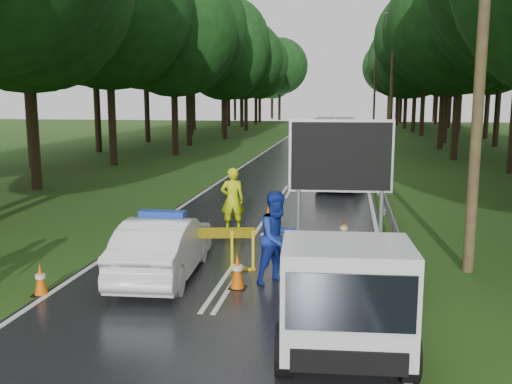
% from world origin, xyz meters
% --- Properties ---
extents(ground, '(160.00, 160.00, 0.00)m').
position_xyz_m(ground, '(0.00, 0.00, 0.00)').
color(ground, '#193F12').
rests_on(ground, ground).
extents(road, '(7.00, 140.00, 0.02)m').
position_xyz_m(road, '(0.00, 30.00, 0.01)').
color(road, black).
rests_on(road, ground).
extents(guardrail, '(0.12, 60.06, 0.70)m').
position_xyz_m(guardrail, '(3.70, 29.67, 0.55)').
color(guardrail, gray).
rests_on(guardrail, ground).
extents(utility_pole_near, '(1.40, 0.24, 10.00)m').
position_xyz_m(utility_pole_near, '(5.20, 2.00, 5.06)').
color(utility_pole_near, '#3F301D').
rests_on(utility_pole_near, ground).
extents(utility_pole_mid, '(1.40, 0.24, 10.00)m').
position_xyz_m(utility_pole_mid, '(5.20, 28.00, 5.06)').
color(utility_pole_mid, '#3F301D').
rests_on(utility_pole_mid, ground).
extents(utility_pole_far, '(1.40, 0.24, 10.00)m').
position_xyz_m(utility_pole_far, '(5.20, 54.00, 5.06)').
color(utility_pole_far, '#3F301D').
rests_on(utility_pole_far, ground).
extents(police_sedan, '(1.65, 4.12, 1.46)m').
position_xyz_m(police_sedan, '(-1.46, 0.53, 0.67)').
color(police_sedan, white).
rests_on(police_sedan, ground).
extents(work_truck, '(2.22, 4.48, 3.48)m').
position_xyz_m(work_truck, '(2.41, -2.20, 0.94)').
color(work_truck, gray).
rests_on(work_truck, ground).
extents(barrier, '(2.42, 0.53, 1.02)m').
position_xyz_m(barrier, '(-0.76, 1.00, 0.77)').
color(barrier, yellow).
rests_on(barrier, ground).
extents(officer, '(0.78, 0.62, 1.88)m').
position_xyz_m(officer, '(-0.84, 5.00, 0.94)').
color(officer, '#CDE90C').
rests_on(officer, ground).
extents(civilian, '(1.21, 1.20, 1.97)m').
position_xyz_m(civilian, '(1.05, 0.51, 0.99)').
color(civilian, '#172E97').
rests_on(civilian, ground).
extents(queue_car_first, '(2.36, 4.67, 1.52)m').
position_xyz_m(queue_car_first, '(2.27, 13.47, 0.76)').
color(queue_car_first, '#38393F').
rests_on(queue_car_first, ground).
extents(queue_car_second, '(2.26, 4.64, 1.30)m').
position_xyz_m(queue_car_second, '(2.08, 21.28, 0.65)').
color(queue_car_second, '#A8ACB1').
rests_on(queue_car_second, ground).
extents(queue_car_third, '(2.69, 5.06, 1.36)m').
position_xyz_m(queue_car_third, '(1.45, 30.28, 0.68)').
color(queue_car_third, black).
rests_on(queue_car_third, ground).
extents(queue_car_fourth, '(1.87, 4.84, 1.57)m').
position_xyz_m(queue_car_fourth, '(1.80, 36.28, 0.79)').
color(queue_car_fourth, '#3A3B41').
rests_on(queue_car_fourth, ground).
extents(cone_near_left, '(0.31, 0.31, 0.66)m').
position_xyz_m(cone_near_left, '(-3.50, -1.00, 0.32)').
color(cone_near_left, black).
rests_on(cone_near_left, ground).
extents(cone_center, '(0.36, 0.36, 0.76)m').
position_xyz_m(cone_center, '(0.28, 0.00, 0.37)').
color(cone_center, black).
rests_on(cone_center, ground).
extents(cone_far, '(0.38, 0.38, 0.81)m').
position_xyz_m(cone_far, '(0.22, 5.00, 0.39)').
color(cone_far, black).
rests_on(cone_far, ground).
extents(cone_left_mid, '(0.32, 0.32, 0.67)m').
position_xyz_m(cone_left_mid, '(-2.00, 0.50, 0.33)').
color(cone_left_mid, black).
rests_on(cone_left_mid, ground).
extents(cone_right, '(0.32, 0.32, 0.68)m').
position_xyz_m(cone_right, '(2.40, 4.14, 0.33)').
color(cone_right, black).
rests_on(cone_right, ground).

